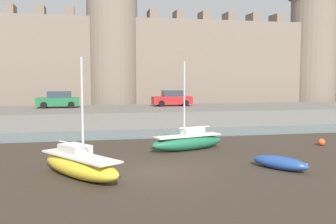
# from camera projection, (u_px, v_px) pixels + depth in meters

# --- Properties ---
(ground_plane) EXTENTS (160.00, 160.00, 0.00)m
(ground_plane) POSITION_uv_depth(u_px,v_px,m) (158.00, 172.00, 18.70)
(ground_plane) COLOR #382D23
(water_channel) EXTENTS (80.00, 4.50, 0.10)m
(water_channel) POSITION_uv_depth(u_px,v_px,m) (129.00, 134.00, 30.85)
(water_channel) COLOR slate
(water_channel) RESTS_ON ground
(quay_road) EXTENTS (66.14, 10.00, 1.53)m
(quay_road) POSITION_uv_depth(u_px,v_px,m) (121.00, 116.00, 37.86)
(quay_road) COLOR #666059
(quay_road) RESTS_ON ground
(castle) EXTENTS (60.97, 6.83, 19.07)m
(castle) POSITION_uv_depth(u_px,v_px,m) (113.00, 56.00, 47.89)
(castle) COLOR #7A6B5B
(castle) RESTS_ON ground
(rowboat_foreground_centre) EXTENTS (2.38, 2.97, 0.65)m
(rowboat_foreground_centre) POSITION_uv_depth(u_px,v_px,m) (280.00, 163.00, 19.23)
(rowboat_foreground_centre) COLOR #234793
(rowboat_foreground_centre) RESTS_ON ground
(sailboat_foreground_right) EXTENTS (5.04, 2.49, 5.47)m
(sailboat_foreground_right) POSITION_uv_depth(u_px,v_px,m) (188.00, 141.00, 24.27)
(sailboat_foreground_right) COLOR #1E6B47
(sailboat_foreground_right) RESTS_ON ground
(sailboat_near_channel_right) EXTENTS (4.15, 5.25, 5.39)m
(sailboat_near_channel_right) POSITION_uv_depth(u_px,v_px,m) (80.00, 164.00, 17.63)
(sailboat_near_channel_right) COLOR yellow
(sailboat_near_channel_right) RESTS_ON ground
(mooring_buoy_near_shore) EXTENTS (0.47, 0.47, 0.47)m
(mooring_buoy_near_shore) POSITION_uv_depth(u_px,v_px,m) (322.00, 142.00, 25.97)
(mooring_buoy_near_shore) COLOR #E04C1E
(mooring_buoy_near_shore) RESTS_ON ground
(mooring_buoy_off_centre) EXTENTS (0.39, 0.39, 0.39)m
(mooring_buoy_off_centre) POSITION_uv_depth(u_px,v_px,m) (66.00, 145.00, 24.99)
(mooring_buoy_off_centre) COLOR #E04C1E
(mooring_buoy_off_centre) RESTS_ON ground
(car_quay_west) EXTENTS (4.11, 1.90, 1.62)m
(car_quay_west) POSITION_uv_depth(u_px,v_px,m) (172.00, 98.00, 40.99)
(car_quay_west) COLOR red
(car_quay_west) RESTS_ON quay_road
(car_quay_centre_east) EXTENTS (4.11, 1.90, 1.62)m
(car_quay_centre_east) POSITION_uv_depth(u_px,v_px,m) (58.00, 100.00, 38.50)
(car_quay_centre_east) COLOR #1E6638
(car_quay_centre_east) RESTS_ON quay_road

